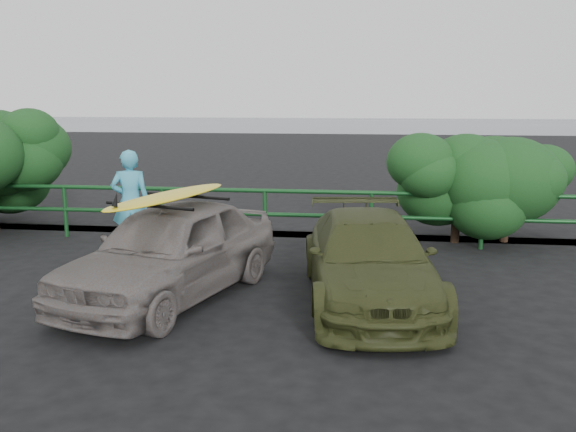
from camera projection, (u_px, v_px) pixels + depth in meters
name	position (u px, v px, depth m)	size (l,w,h in m)	color
ground	(110.00, 336.00, 7.50)	(80.00, 80.00, 0.00)	black
ocean	(344.00, 122.00, 65.95)	(200.00, 200.00, 0.00)	#555C67
guardrail	(213.00, 215.00, 12.28)	(14.00, 0.08, 1.04)	#13441C
shrub_right	(479.00, 190.00, 12.02)	(3.20, 2.40, 2.03)	#19461B
sedan	(171.00, 251.00, 8.79)	(1.59, 3.94, 1.34)	#69615E
olive_vehicle	(369.00, 260.00, 8.65)	(1.64, 4.04, 1.17)	#353A19
man	(131.00, 202.00, 11.28)	(0.67, 0.44, 1.84)	#41A6C3
roof_rack	(169.00, 201.00, 8.67)	(1.35, 0.95, 0.05)	black
surfboard	(169.00, 196.00, 8.65)	(0.55, 2.67, 0.08)	yellow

